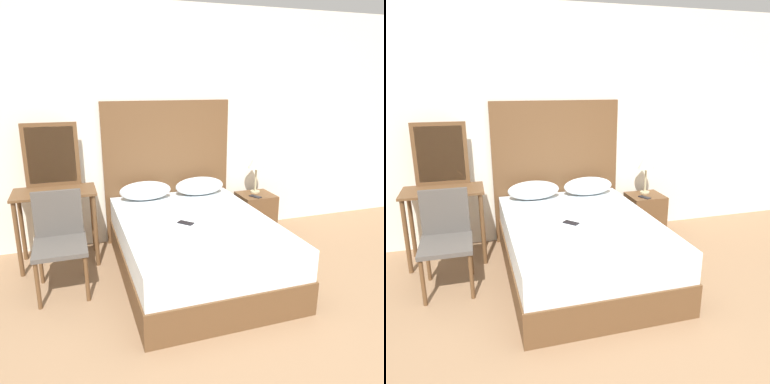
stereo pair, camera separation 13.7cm
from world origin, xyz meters
TOP-DOWN VIEW (x-y plane):
  - ground_plane at (0.00, 0.00)m, footprint 16.00×16.00m
  - wall_back at (0.00, 2.50)m, footprint 10.00×0.06m
  - bed at (-0.12, 1.40)m, footprint 1.44×1.99m
  - headboard at (-0.12, 2.42)m, footprint 1.51×0.05m
  - pillow_left at (-0.44, 2.19)m, footprint 0.58×0.31m
  - pillow_right at (0.21, 2.19)m, footprint 0.58×0.31m
  - phone_on_bed at (-0.24, 1.33)m, footprint 0.15×0.16m
  - nightstand at (0.96, 2.19)m, footprint 0.43×0.40m
  - table_lamp at (0.98, 2.27)m, footprint 0.20×0.20m
  - phone_on_nightstand at (0.89, 2.09)m, footprint 0.13×0.17m
  - vanity_desk at (-1.40, 2.08)m, footprint 0.81×0.47m
  - vanity_mirror at (-1.40, 2.28)m, footprint 0.55×0.03m
  - chair at (-1.37, 1.55)m, footprint 0.46×0.51m

SIDE VIEW (x-z plane):
  - ground_plane at x=0.00m, z-range 0.00..0.00m
  - nightstand at x=0.96m, z-range 0.00..0.51m
  - bed at x=-0.12m, z-range 0.00..0.57m
  - phone_on_nightstand at x=0.89m, z-range 0.51..0.52m
  - chair at x=-1.37m, z-range 0.06..0.96m
  - phone_on_bed at x=-0.24m, z-range 0.57..0.58m
  - vanity_desk at x=-1.40m, z-range 0.23..1.02m
  - pillow_left at x=-0.44m, z-range 0.57..0.78m
  - pillow_right at x=0.21m, z-range 0.57..0.78m
  - headboard at x=-0.12m, z-range 0.00..1.65m
  - table_lamp at x=0.98m, z-range 0.65..1.15m
  - vanity_mirror at x=-1.40m, z-range 0.79..1.46m
  - wall_back at x=0.00m, z-range 0.00..2.70m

